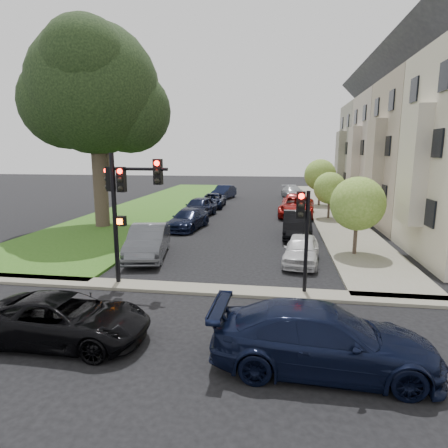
# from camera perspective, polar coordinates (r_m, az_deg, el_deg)

# --- Properties ---
(ground) EXTENTS (140.00, 140.00, 0.00)m
(ground) POSITION_cam_1_polar(r_m,az_deg,el_deg) (12.45, -3.46, -13.47)
(ground) COLOR black
(ground) RESTS_ON ground
(grass_strip) EXTENTS (8.00, 44.00, 0.12)m
(grass_strip) POSITION_cam_1_polar(r_m,az_deg,el_deg) (37.24, -9.48, 2.93)
(grass_strip) COLOR #2B5715
(grass_strip) RESTS_ON ground
(sidewalk_right) EXTENTS (3.50, 44.00, 0.12)m
(sidewalk_right) POSITION_cam_1_polar(r_m,az_deg,el_deg) (35.72, 15.36, 2.35)
(sidewalk_right) COLOR #726F5A
(sidewalk_right) RESTS_ON ground
(sidewalk_cross) EXTENTS (60.00, 1.00, 0.12)m
(sidewalk_cross) POSITION_cam_1_polar(r_m,az_deg,el_deg) (14.24, -1.79, -9.98)
(sidewalk_cross) COLOR #726F5A
(sidewalk_cross) RESTS_ON ground
(house_b) EXTENTS (7.70, 7.55, 15.97)m
(house_b) POSITION_cam_1_polar(r_m,az_deg,el_deg) (28.49, 29.94, 13.12)
(house_b) COLOR gray
(house_b) RESTS_ON ground
(house_c) EXTENTS (7.70, 7.55, 15.97)m
(house_c) POSITION_cam_1_polar(r_m,az_deg,el_deg) (35.59, 25.50, 12.78)
(house_c) COLOR beige
(house_c) RESTS_ON ground
(house_d) EXTENTS (7.70, 7.55, 15.97)m
(house_d) POSITION_cam_1_polar(r_m,az_deg,el_deg) (42.83, 22.56, 12.51)
(house_d) COLOR gray
(house_d) RESTS_ON ground
(eucalyptus) EXTENTS (9.40, 8.53, 13.32)m
(eucalyptus) POSITION_cam_1_polar(r_m,az_deg,el_deg) (27.07, -19.24, 18.75)
(eucalyptus) COLOR #2C231E
(eucalyptus) RESTS_ON ground
(small_tree_a) EXTENTS (2.65, 2.65, 3.97)m
(small_tree_a) POSITION_cam_1_polar(r_m,az_deg,el_deg) (19.47, 19.68, 2.92)
(small_tree_a) COLOR #2C231E
(small_tree_a) RESTS_ON ground
(small_tree_b) EXTENTS (2.43, 2.43, 3.65)m
(small_tree_b) POSITION_cam_1_polar(r_m,az_deg,el_deg) (29.76, 15.82, 5.28)
(small_tree_b) COLOR #2C231E
(small_tree_b) RESTS_ON ground
(small_tree_c) EXTENTS (2.99, 2.99, 4.48)m
(small_tree_c) POSITION_cam_1_polar(r_m,az_deg,el_deg) (37.02, 14.44, 7.23)
(small_tree_c) COLOR #2C231E
(small_tree_c) RESTS_ON ground
(traffic_signal_main) EXTENTS (2.50, 0.65, 5.11)m
(traffic_signal_main) POSITION_cam_1_polar(r_m,az_deg,el_deg) (14.61, -14.98, 4.21)
(traffic_signal_main) COLOR black
(traffic_signal_main) RESTS_ON ground
(traffic_signal_secondary) EXTENTS (0.48, 0.39, 3.81)m
(traffic_signal_secondary) POSITION_cam_1_polar(r_m,az_deg,el_deg) (13.54, 12.01, 0.13)
(traffic_signal_secondary) COLOR black
(traffic_signal_secondary) RESTS_ON ground
(car_cross_near) EXTENTS (4.68, 2.17, 1.30)m
(car_cross_near) POSITION_cam_1_polar(r_m,az_deg,el_deg) (11.42, -23.18, -13.16)
(car_cross_near) COLOR black
(car_cross_near) RESTS_ON ground
(car_cross_far) EXTENTS (5.41, 2.31, 1.55)m
(car_cross_far) POSITION_cam_1_polar(r_m,az_deg,el_deg) (9.58, 14.84, -16.53)
(car_cross_far) COLOR black
(car_cross_far) RESTS_ON ground
(car_parked_0) EXTENTS (2.00, 4.04, 1.32)m
(car_parked_0) POSITION_cam_1_polar(r_m,az_deg,el_deg) (17.89, 11.71, -3.80)
(car_parked_0) COLOR silver
(car_parked_0) RESTS_ON ground
(car_parked_1) EXTENTS (1.77, 4.78, 1.56)m
(car_parked_1) POSITION_cam_1_polar(r_m,az_deg,el_deg) (23.31, 11.04, -0.06)
(car_parked_1) COLOR black
(car_parked_1) RESTS_ON ground
(car_parked_2) EXTENTS (3.18, 6.01, 1.61)m
(car_parked_2) POSITION_cam_1_polar(r_m,az_deg,el_deg) (30.86, 11.02, 2.64)
(car_parked_2) COLOR maroon
(car_parked_2) RESTS_ON ground
(car_parked_3) EXTENTS (2.12, 4.14, 1.35)m
(car_parked_3) POSITION_cam_1_polar(r_m,az_deg,el_deg) (36.15, 10.42, 3.64)
(car_parked_3) COLOR maroon
(car_parked_3) RESTS_ON ground
(car_parked_4) EXTENTS (2.84, 5.10, 1.40)m
(car_parked_4) POSITION_cam_1_polar(r_m,az_deg,el_deg) (42.89, 10.44, 4.80)
(car_parked_4) COLOR #999BA0
(car_parked_4) RESTS_ON ground
(car_parked_5) EXTENTS (2.57, 5.08, 1.60)m
(car_parked_5) POSITION_cam_1_polar(r_m,az_deg,el_deg) (18.81, -11.50, -2.64)
(car_parked_5) COLOR #3F4247
(car_parked_5) RESTS_ON ground
(car_parked_6) EXTENTS (2.51, 4.82, 1.34)m
(car_parked_6) POSITION_cam_1_polar(r_m,az_deg,el_deg) (25.39, -5.51, 0.73)
(car_parked_6) COLOR black
(car_parked_6) RESTS_ON ground
(car_parked_7) EXTENTS (2.59, 4.91, 1.59)m
(car_parked_7) POSITION_cam_1_polar(r_m,az_deg,el_deg) (30.13, -3.83, 2.61)
(car_parked_7) COLOR black
(car_parked_7) RESTS_ON ground
(car_parked_8) EXTENTS (2.29, 4.72, 1.29)m
(car_parked_8) POSITION_cam_1_polar(r_m,az_deg,el_deg) (35.35, -1.77, 3.61)
(car_parked_8) COLOR black
(car_parked_8) RESTS_ON ground
(car_parked_9) EXTENTS (2.40, 4.72, 1.49)m
(car_parked_9) POSITION_cam_1_polar(r_m,az_deg,el_deg) (41.94, -0.01, 4.90)
(car_parked_9) COLOR black
(car_parked_9) RESTS_ON ground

